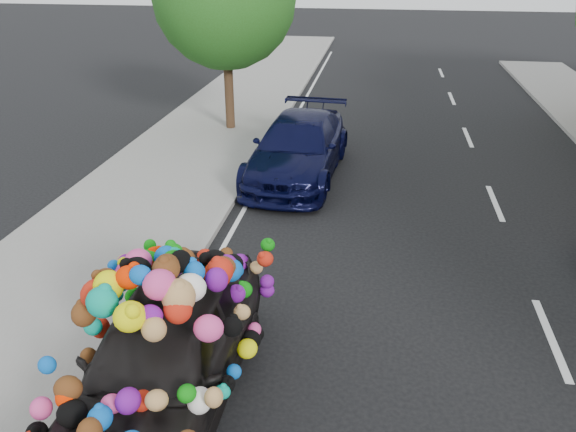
{
  "coord_description": "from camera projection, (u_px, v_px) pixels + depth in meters",
  "views": [
    {
      "loc": [
        0.8,
        -7.34,
        5.29
      ],
      "look_at": [
        -0.56,
        0.97,
        1.25
      ],
      "focal_mm": 35.0,
      "sensor_mm": 36.0,
      "label": 1
    }
  ],
  "objects": [
    {
      "name": "plush_art_car",
      "position": [
        163.0,
        333.0,
        6.78
      ],
      "size": [
        2.13,
        4.54,
        2.12
      ],
      "rotation": [
        0.0,
        0.0,
        -0.01
      ],
      "color": "black",
      "rests_on": "ground"
    },
    {
      "name": "sidewalk",
      "position": [
        62.0,
        288.0,
        9.53
      ],
      "size": [
        4.0,
        60.0,
        0.12
      ],
      "primitive_type": "cube",
      "color": "gray",
      "rests_on": "ground"
    },
    {
      "name": "ground",
      "position": [
        313.0,
        315.0,
        8.93
      ],
      "size": [
        100.0,
        100.0,
        0.0
      ],
      "primitive_type": "plane",
      "color": "black",
      "rests_on": "ground"
    },
    {
      "name": "kerb",
      "position": [
        171.0,
        298.0,
        9.24
      ],
      "size": [
        0.15,
        60.0,
        0.13
      ],
      "primitive_type": "cube",
      "color": "gray",
      "rests_on": "ground"
    },
    {
      "name": "lane_markings",
      "position": [
        551.0,
        338.0,
        8.41
      ],
      "size": [
        6.0,
        50.0,
        0.01
      ],
      "primitive_type": null,
      "color": "silver",
      "rests_on": "ground"
    },
    {
      "name": "navy_sedan",
      "position": [
        298.0,
        148.0,
        14.13
      ],
      "size": [
        2.39,
        5.22,
        1.48
      ],
      "primitive_type": "imported",
      "rotation": [
        0.0,
        0.0,
        -0.06
      ],
      "color": "black",
      "rests_on": "ground"
    }
  ]
}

